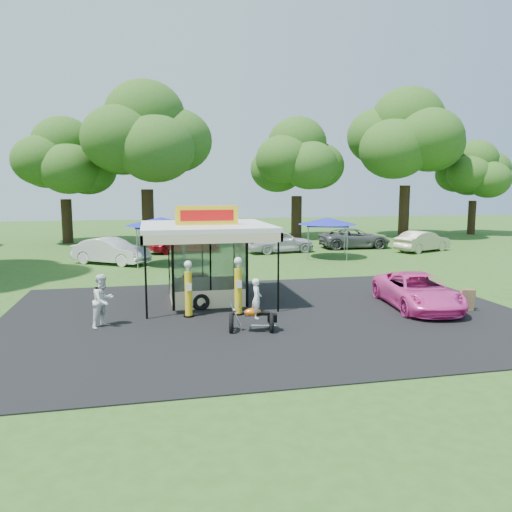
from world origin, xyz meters
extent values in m
plane|color=#29531A|center=(0.00, 0.00, 0.00)|extent=(120.00, 120.00, 0.00)
cube|color=black|center=(0.00, 2.00, 0.02)|extent=(20.00, 14.00, 0.04)
cube|color=white|center=(-2.00, 5.00, 0.03)|extent=(3.00, 3.00, 0.06)
cube|color=white|center=(-2.00, 5.00, 3.29)|extent=(5.40, 5.40, 0.18)
cube|color=gold|center=(-2.00, 4.50, 3.78)|extent=(2.60, 0.25, 0.80)
cube|color=red|center=(-2.00, 4.37, 3.78)|extent=(2.21, 0.02, 0.45)
cylinder|color=black|center=(-4.55, 2.45, 1.60)|extent=(0.08, 0.08, 3.20)
cylinder|color=black|center=(0.55, 2.45, 1.60)|extent=(0.08, 0.08, 3.20)
cylinder|color=black|center=(-2.98, 2.45, 0.05)|extent=(0.41, 0.41, 0.09)
cylinder|color=gold|center=(-2.98, 2.45, 0.94)|extent=(0.28, 0.28, 1.69)
cylinder|color=silver|center=(-2.98, 2.45, 1.87)|extent=(0.19, 0.19, 0.19)
sphere|color=white|center=(-2.98, 2.45, 2.06)|extent=(0.30, 0.30, 0.30)
cube|color=white|center=(-2.98, 2.28, 1.22)|extent=(0.21, 0.02, 0.28)
cylinder|color=black|center=(-1.07, 2.37, 0.05)|extent=(0.43, 0.43, 0.10)
cylinder|color=gold|center=(-1.07, 2.37, 0.97)|extent=(0.29, 0.29, 1.75)
cylinder|color=silver|center=(-1.07, 2.37, 1.94)|extent=(0.19, 0.19, 0.19)
sphere|color=white|center=(-1.07, 2.37, 2.14)|extent=(0.31, 0.31, 0.31)
cube|color=white|center=(-1.07, 2.19, 1.26)|extent=(0.21, 0.02, 0.29)
torus|color=black|center=(-1.71, 0.16, 0.31)|extent=(0.29, 0.78, 0.77)
torus|color=black|center=(-0.36, -0.10, 0.31)|extent=(0.29, 0.78, 0.77)
cube|color=silver|center=(-0.99, 0.02, 0.46)|extent=(0.54, 0.35, 0.28)
ellipsoid|color=orange|center=(-0.99, 0.02, 0.72)|extent=(0.59, 0.33, 0.28)
cube|color=black|center=(-0.68, -0.04, 0.66)|extent=(0.54, 0.33, 0.09)
cube|color=black|center=(-0.34, -0.10, 0.50)|extent=(0.37, 0.37, 0.26)
cylinder|color=silver|center=(-1.58, 0.14, 0.64)|extent=(0.41, 0.13, 0.82)
cylinder|color=silver|center=(-1.44, 0.11, 0.96)|extent=(0.15, 0.55, 0.05)
sphere|color=silver|center=(-1.60, 0.14, 0.78)|extent=(0.15, 0.15, 0.15)
imported|color=white|center=(-0.86, 0.00, 1.19)|extent=(0.42, 0.56, 1.38)
torus|color=black|center=(-2.39, 3.44, 0.34)|extent=(0.71, 0.40, 0.70)
torus|color=black|center=(-2.51, 3.58, 0.34)|extent=(0.70, 0.37, 0.70)
cube|color=#593819|center=(7.97, 0.86, 0.47)|extent=(0.57, 0.41, 0.93)
cube|color=#593819|center=(7.97, 1.09, 0.47)|extent=(0.57, 0.41, 0.93)
imported|color=gold|center=(-2.00, 7.20, 0.48)|extent=(2.82, 1.13, 0.96)
imported|color=#EF41A5|center=(6.33, 1.95, 0.71)|extent=(2.96, 5.37, 1.42)
imported|color=white|center=(-6.04, 1.77, 0.96)|extent=(1.16, 1.18, 1.92)
imported|color=silver|center=(-6.79, 16.81, 0.83)|extent=(5.18, 4.31, 1.67)
imported|color=#AD0D1D|center=(-1.75, 21.37, 0.79)|extent=(5.72, 3.10, 1.57)
imported|color=silver|center=(5.26, 19.83, 0.87)|extent=(5.35, 2.79, 1.74)
imported|color=#505052|center=(11.90, 21.22, 0.79)|extent=(5.73, 2.73, 1.58)
imported|color=#BFB292|center=(16.12, 18.12, 0.79)|extent=(5.06, 3.36, 1.57)
cylinder|color=gray|center=(-5.04, 17.11, 1.21)|extent=(0.06, 0.06, 2.42)
cylinder|color=gray|center=(-2.22, 17.11, 1.21)|extent=(0.06, 0.06, 2.42)
cylinder|color=gray|center=(-5.04, 14.29, 1.21)|extent=(0.06, 0.06, 2.42)
cylinder|color=gray|center=(-2.22, 14.29, 1.21)|extent=(0.06, 0.06, 2.42)
cube|color=#1A22AE|center=(-3.63, 15.70, 2.48)|extent=(3.02, 3.02, 0.12)
cone|color=#1A22AE|center=(-3.63, 15.70, 2.79)|extent=(4.35, 4.35, 0.50)
cylinder|color=gray|center=(6.47, 17.77, 1.12)|extent=(0.06, 0.06, 2.24)
cylinder|color=gray|center=(9.07, 17.77, 1.12)|extent=(0.06, 0.06, 2.24)
cylinder|color=gray|center=(6.47, 15.17, 1.12)|extent=(0.06, 0.06, 2.24)
cylinder|color=gray|center=(9.07, 15.17, 1.12)|extent=(0.06, 0.06, 2.24)
cube|color=#1A22AE|center=(7.77, 16.47, 2.30)|extent=(2.80, 2.80, 0.11)
cone|color=#1A22AE|center=(7.77, 16.47, 2.58)|extent=(4.03, 4.03, 0.47)
cylinder|color=black|center=(-11.31, 29.83, 1.92)|extent=(0.91, 0.91, 3.84)
ellipsoid|color=#254A15|center=(-11.31, 29.83, 6.81)|extent=(8.92, 8.92, 7.64)
cylinder|color=black|center=(-4.38, 27.03, 2.35)|extent=(1.01, 1.01, 4.71)
ellipsoid|color=#254A15|center=(-4.38, 27.03, 8.47)|extent=(11.30, 11.30, 9.68)
cylinder|color=black|center=(9.61, 29.88, 2.01)|extent=(1.01, 1.01, 4.03)
ellipsoid|color=#254A15|center=(9.61, 29.88, 7.16)|extent=(9.40, 9.40, 8.06)
cylinder|color=black|center=(20.15, 28.47, 2.52)|extent=(1.01, 1.01, 5.04)
ellipsoid|color=#254A15|center=(20.15, 28.47, 8.96)|extent=(11.77, 11.77, 10.09)
cylinder|color=black|center=(28.52, 29.62, 1.73)|extent=(0.78, 0.78, 3.47)
ellipsoid|color=#254A15|center=(28.52, 29.62, 6.07)|extent=(7.82, 7.82, 6.71)
camera|label=1|loc=(-4.41, -16.24, 5.00)|focal=35.00mm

